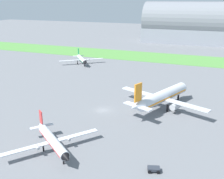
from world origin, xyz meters
The scene contains 7 objects.
ground_plane centered at (0.00, 0.00, 0.00)m, with size 600.00×600.00×0.00m, color slate.
grass_taxiway_strip centered at (0.00, 83.79, 0.04)m, with size 360.00×28.00×0.08m, color #549342.
airplane_midfield_jet centered at (16.21, 8.04, 3.88)m, with size 29.15×28.95×10.78m.
airplane_foreground_turboprop centered at (-1.31, -25.17, 2.43)m, with size 16.43×18.52×6.65m.
airplane_taxiing_turboprop centered at (-35.23, 53.12, 2.53)m, with size 18.62×16.68×6.90m.
baggage_cart_near_gate centered at (21.55, -24.71, 0.57)m, with size 2.80×2.39×0.90m.
hangar_distant centered at (5.66, 147.27, 13.58)m, with size 65.18×27.76×30.53m.
Camera 1 is at (30.68, -69.86, 32.15)m, focal length 43.42 mm.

